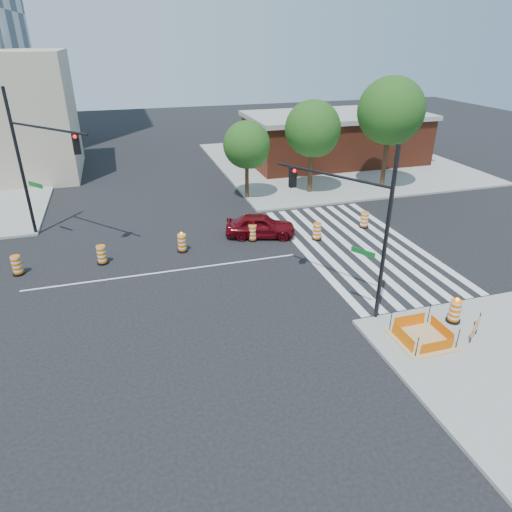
% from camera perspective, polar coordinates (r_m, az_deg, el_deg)
% --- Properties ---
extents(ground, '(120.00, 120.00, 0.00)m').
position_cam_1_polar(ground, '(24.08, -11.06, -1.93)').
color(ground, black).
rests_on(ground, ground).
extents(sidewalk_ne, '(22.00, 22.00, 0.15)m').
position_cam_1_polar(sidewalk_ne, '(45.29, 9.67, 11.51)').
color(sidewalk_ne, gray).
rests_on(sidewalk_ne, ground).
extents(crosswalk_east, '(6.75, 13.50, 0.01)m').
position_cam_1_polar(crosswalk_east, '(27.09, 12.52, 1.20)').
color(crosswalk_east, silver).
rests_on(crosswalk_east, ground).
extents(lane_centerline, '(14.00, 0.12, 0.01)m').
position_cam_1_polar(lane_centerline, '(24.08, -11.07, -1.92)').
color(lane_centerline, silver).
rests_on(lane_centerline, ground).
extents(excavation_pit, '(2.20, 2.20, 0.90)m').
position_cam_1_polar(excavation_pit, '(19.52, 20.01, -9.57)').
color(excavation_pit, tan).
rests_on(excavation_pit, ground).
extents(brick_storefront, '(16.50, 8.50, 4.60)m').
position_cam_1_polar(brick_storefront, '(44.80, 9.89, 14.29)').
color(brick_storefront, maroon).
rests_on(brick_storefront, ground).
extents(red_coupe, '(4.47, 2.79, 1.42)m').
position_cam_1_polar(red_coupe, '(27.51, 0.54, 3.82)').
color(red_coupe, '#5E080F').
rests_on(red_coupe, ground).
extents(signal_pole_se, '(3.04, 4.81, 7.37)m').
position_cam_1_polar(signal_pole_se, '(19.12, 12.10, 5.39)').
color(signal_pole_se, black).
rests_on(signal_pole_se, ground).
extents(signal_pole_nw, '(4.29, 4.92, 8.44)m').
position_cam_1_polar(signal_pole_nw, '(28.25, -25.78, 11.38)').
color(signal_pole_nw, black).
rests_on(signal_pole_nw, ground).
extents(pit_drum, '(0.59, 0.59, 1.16)m').
position_cam_1_polar(pit_drum, '(20.91, 23.58, -6.40)').
color(pit_drum, black).
rests_on(pit_drum, ground).
extents(barricade, '(0.74, 0.51, 1.01)m').
position_cam_1_polar(barricade, '(20.09, 25.76, -7.98)').
color(barricade, '#FA6905').
rests_on(barricade, ground).
extents(tree_north_c, '(3.36, 3.36, 5.71)m').
position_cam_1_polar(tree_north_c, '(33.37, -1.12, 13.41)').
color(tree_north_c, '#382314').
rests_on(tree_north_c, ground).
extents(tree_north_d, '(4.10, 4.09, 6.95)m').
position_cam_1_polar(tree_north_d, '(34.82, 7.13, 15.14)').
color(tree_north_d, '#382314').
rests_on(tree_north_d, ground).
extents(tree_north_e, '(4.98, 4.98, 8.47)m').
position_cam_1_polar(tree_north_e, '(37.07, 16.50, 16.58)').
color(tree_north_e, '#382314').
rests_on(tree_north_e, ground).
extents(median_drum_1, '(0.60, 0.60, 1.02)m').
position_cam_1_polar(median_drum_1, '(26.16, -27.70, -1.09)').
color(median_drum_1, black).
rests_on(median_drum_1, ground).
extents(median_drum_2, '(0.60, 0.60, 1.02)m').
position_cam_1_polar(median_drum_2, '(25.62, -18.71, 0.09)').
color(median_drum_2, black).
rests_on(median_drum_2, ground).
extents(median_drum_3, '(0.60, 0.60, 1.18)m').
position_cam_1_polar(median_drum_3, '(25.99, -9.22, 1.58)').
color(median_drum_3, black).
rests_on(median_drum_3, ground).
extents(median_drum_4, '(0.60, 0.60, 1.02)m').
position_cam_1_polar(median_drum_4, '(27.04, -0.43, 2.90)').
color(median_drum_4, black).
rests_on(median_drum_4, ground).
extents(median_drum_5, '(0.60, 0.60, 1.02)m').
position_cam_1_polar(median_drum_5, '(27.42, 7.63, 3.00)').
color(median_drum_5, black).
rests_on(median_drum_5, ground).
extents(median_drum_6, '(0.60, 0.60, 1.02)m').
position_cam_1_polar(median_drum_6, '(29.76, 13.39, 4.37)').
color(median_drum_6, black).
rests_on(median_drum_6, ground).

